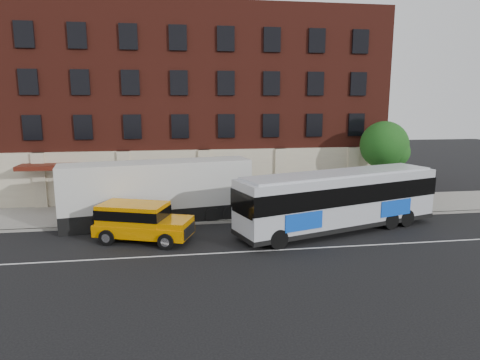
{
  "coord_description": "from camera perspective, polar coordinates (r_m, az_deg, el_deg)",
  "views": [
    {
      "loc": [
        -2.06,
        -20.46,
        7.84
      ],
      "look_at": [
        1.85,
        5.5,
        2.92
      ],
      "focal_mm": 31.68,
      "sensor_mm": 36.0,
      "label": 1
    }
  ],
  "objects": [
    {
      "name": "shipping_container",
      "position": [
        27.91,
        -10.99,
        -1.69
      ],
      "size": [
        12.29,
        4.5,
        4.02
      ],
      "color": "black",
      "rests_on": "ground"
    },
    {
      "name": "lane_line",
      "position": [
        22.47,
        -2.81,
        -9.8
      ],
      "size": [
        60.0,
        0.12,
        0.01
      ],
      "primitive_type": "cube",
      "color": "silver",
      "rests_on": "ground"
    },
    {
      "name": "sign_pole",
      "position": [
        28.11,
        -21.6,
        -3.28
      ],
      "size": [
        0.3,
        0.2,
        2.5
      ],
      "color": "slate",
      "rests_on": "ground"
    },
    {
      "name": "ground",
      "position": [
        22.01,
        -2.67,
        -10.26
      ],
      "size": [
        120.0,
        120.0,
        0.0
      ],
      "primitive_type": "plane",
      "color": "black",
      "rests_on": "ground"
    },
    {
      "name": "city_bus",
      "position": [
        26.41,
        13.24,
        -2.44
      ],
      "size": [
        13.49,
        6.71,
        3.63
      ],
      "color": "#B7BAC2",
      "rests_on": "ground"
    },
    {
      "name": "sidewalk",
      "position": [
        30.54,
        -4.43,
        -4.14
      ],
      "size": [
        60.0,
        6.0,
        0.15
      ],
      "primitive_type": "cube",
      "color": "#9C988E",
      "rests_on": "ground"
    },
    {
      "name": "building",
      "position": [
        37.44,
        -5.51,
        10.18
      ],
      "size": [
        30.0,
        12.1,
        15.0
      ],
      "color": "#551D14",
      "rests_on": "sidewalk"
    },
    {
      "name": "yellow_suv",
      "position": [
        24.64,
        -13.39,
        -5.22
      ],
      "size": [
        5.78,
        3.89,
        2.16
      ],
      "color": "orange",
      "rests_on": "ground"
    },
    {
      "name": "kerb",
      "position": [
        27.65,
        -3.97,
        -5.71
      ],
      "size": [
        60.0,
        0.25,
        0.15
      ],
      "primitive_type": "cube",
      "color": "#9C988E",
      "rests_on": "ground"
    },
    {
      "name": "street_tree",
      "position": [
        33.94,
        18.9,
        4.24
      ],
      "size": [
        3.6,
        3.6,
        6.2
      ],
      "color": "#322119",
      "rests_on": "sidewalk"
    }
  ]
}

